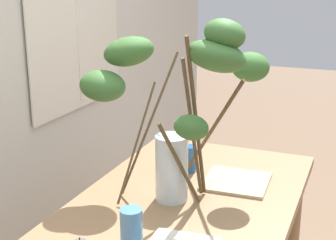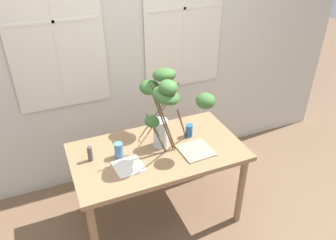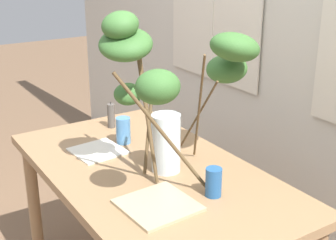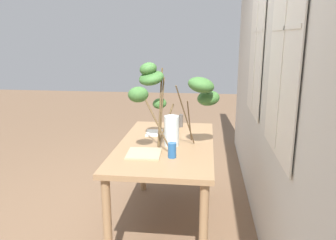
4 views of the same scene
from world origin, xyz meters
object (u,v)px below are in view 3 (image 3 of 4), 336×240
Objects in this scene: drinking_glass_blue_left at (123,130)px; plate_square_left at (98,151)px; vase_with_branches at (176,78)px; drinking_glass_blue_right at (214,182)px; pillar_candle at (111,116)px; dining_table at (150,189)px; plate_square_right at (158,205)px.

drinking_glass_blue_left is 0.59× the size of plate_square_left.
vase_with_branches is 0.54m from drinking_glass_blue_left.
drinking_glass_blue_right reaches higher than plate_square_left.
drinking_glass_blue_right is 0.85m from pillar_candle.
vase_with_branches is 5.54× the size of drinking_glass_blue_left.
plate_square_left is (-0.28, -0.11, 0.10)m from dining_table.
drinking_glass_blue_right is (0.64, 0.05, -0.01)m from drinking_glass_blue_left.
plate_square_left is at bearing -162.15° from drinking_glass_blue_right.
pillar_candle is at bearing 178.49° from vase_with_branches.
vase_with_branches is 0.42m from drinking_glass_blue_right.
dining_table is at bearing -145.97° from vase_with_branches.
vase_with_branches is 0.49m from plate_square_right.
plate_square_right is at bearing -101.12° from drinking_glass_blue_right.
dining_table is 6.47× the size of plate_square_left.
plate_square_right is (0.18, -0.20, -0.40)m from vase_with_branches.
pillar_candle is (-0.25, 0.19, 0.06)m from plate_square_left.
vase_with_branches is 0.58m from plate_square_left.
plate_square_right is at bearing -16.25° from drinking_glass_blue_left.
vase_with_branches is 2.78× the size of plate_square_right.
dining_table is 12.44× the size of drinking_glass_blue_right.
vase_with_branches reaches higher than pillar_candle.
dining_table is at bearing 21.40° from plate_square_left.
drinking_glass_blue_left is 0.64m from drinking_glass_blue_right.
plate_square_left is at bearing -158.60° from dining_table.
pillar_candle is at bearing 165.04° from plate_square_right.
drinking_glass_blue_left reaches higher than plate_square_left.
pillar_candle reaches higher than plate_square_right.
drinking_glass_blue_right is 0.52× the size of plate_square_left.
vase_with_branches reaches higher than plate_square_right.
drinking_glass_blue_left is 0.16m from plate_square_left.
drinking_glass_blue_right is 0.44× the size of plate_square_right.
drinking_glass_blue_left is (-0.31, 0.04, 0.16)m from dining_table.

